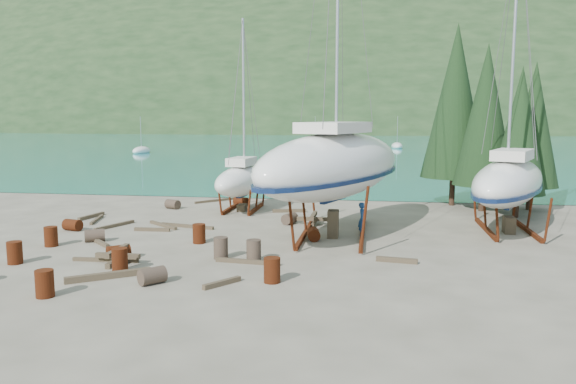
# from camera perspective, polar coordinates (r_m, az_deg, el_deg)

# --- Properties ---
(ground) EXTENTS (600.00, 600.00, 0.00)m
(ground) POSITION_cam_1_polar(r_m,az_deg,el_deg) (24.54, -5.63, -5.82)
(ground) COLOR #5F5A4B
(ground) RESTS_ON ground
(bay_water) EXTENTS (700.00, 700.00, 0.00)m
(bay_water) POSITION_cam_1_polar(r_m,az_deg,el_deg) (338.20, 7.80, 6.66)
(bay_water) COLOR teal
(bay_water) RESTS_ON ground
(far_hill) EXTENTS (800.00, 360.00, 110.00)m
(far_hill) POSITION_cam_1_polar(r_m,az_deg,el_deg) (343.20, 7.81, 6.67)
(far_hill) COLOR #1B3018
(far_hill) RESTS_ON ground
(far_house_left) EXTENTS (6.60, 5.60, 5.60)m
(far_house_left) POSITION_cam_1_polar(r_m,az_deg,el_deg) (223.10, -8.51, 6.90)
(far_house_left) COLOR beige
(far_house_left) RESTS_ON ground
(far_house_center) EXTENTS (6.60, 5.60, 5.60)m
(far_house_center) POSITION_cam_1_polar(r_m,az_deg,el_deg) (214.70, 1.82, 6.95)
(far_house_center) COLOR beige
(far_house_center) RESTS_ON ground
(far_house_right) EXTENTS (6.60, 5.60, 5.60)m
(far_house_right) POSITION_cam_1_polar(r_m,az_deg,el_deg) (214.47, 15.29, 6.68)
(far_house_right) COLOR beige
(far_house_right) RESTS_ON ground
(cypress_near_right) EXTENTS (3.60, 3.60, 10.00)m
(cypress_near_right) POSITION_cam_1_polar(r_m,az_deg,el_deg) (35.70, 19.44, 7.38)
(cypress_near_right) COLOR black
(cypress_near_right) RESTS_ON ground
(cypress_mid_right) EXTENTS (3.06, 3.06, 8.50)m
(cypress_mid_right) POSITION_cam_1_polar(r_m,az_deg,el_deg) (34.07, 22.49, 5.77)
(cypress_mid_right) COLOR black
(cypress_mid_right) RESTS_ON ground
(cypress_back_left) EXTENTS (4.14, 4.14, 11.50)m
(cypress_back_left) POSITION_cam_1_polar(r_m,az_deg,el_deg) (37.45, 16.66, 8.82)
(cypress_back_left) COLOR black
(cypress_back_left) RESTS_ON ground
(cypress_far_right) EXTENTS (3.24, 3.24, 9.00)m
(cypress_far_right) POSITION_cam_1_polar(r_m,az_deg,el_deg) (37.34, 23.67, 6.27)
(cypress_far_right) COLOR black
(cypress_far_right) RESTS_ON ground
(moored_boat_left) EXTENTS (2.00, 5.00, 6.05)m
(moored_boat_left) POSITION_cam_1_polar(r_m,az_deg,el_deg) (90.72, -14.66, 4.08)
(moored_boat_left) COLOR white
(moored_boat_left) RESTS_ON ground
(moored_boat_mid) EXTENTS (2.00, 5.00, 6.05)m
(moored_boat_mid) POSITION_cam_1_polar(r_m,az_deg,el_deg) (103.32, 11.01, 4.60)
(moored_boat_mid) COLOR white
(moored_boat_mid) RESTS_ON ground
(moored_boat_far) EXTENTS (2.00, 5.00, 6.05)m
(moored_boat_far) POSITION_cam_1_polar(r_m,az_deg,el_deg) (133.94, 2.77, 5.41)
(moored_boat_far) COLOR white
(moored_boat_far) RESTS_ON ground
(large_sailboat_near) EXTENTS (8.45, 14.04, 21.28)m
(large_sailboat_near) POSITION_cam_1_polar(r_m,az_deg,el_deg) (27.02, 4.77, 2.79)
(large_sailboat_near) COLOR white
(large_sailboat_near) RESTS_ON ground
(large_sailboat_far) EXTENTS (6.36, 10.07, 15.40)m
(large_sailboat_far) POSITION_cam_1_polar(r_m,az_deg,el_deg) (29.85, 21.53, 1.00)
(large_sailboat_far) COLOR white
(large_sailboat_far) RESTS_ON ground
(small_sailboat_shore) EXTENTS (3.13, 7.41, 11.50)m
(small_sailboat_shore) POSITION_cam_1_polar(r_m,az_deg,el_deg) (34.30, -4.59, 1.27)
(small_sailboat_shore) COLOR white
(small_sailboat_shore) RESTS_ON ground
(worker) EXTENTS (0.47, 0.64, 1.61)m
(worker) POSITION_cam_1_polar(r_m,az_deg,el_deg) (27.29, 7.57, -2.74)
(worker) COLOR navy
(worker) RESTS_ON ground
(drum_0) EXTENTS (0.58, 0.58, 0.88)m
(drum_0) POSITION_cam_1_polar(r_m,az_deg,el_deg) (24.46, -26.01, -5.56)
(drum_0) COLOR #5B270F
(drum_0) RESTS_ON ground
(drum_1) EXTENTS (1.02, 1.04, 0.58)m
(drum_1) POSITION_cam_1_polar(r_m,az_deg,el_deg) (20.02, -13.62, -8.26)
(drum_1) COLOR #2D2823
(drum_1) RESTS_ON ground
(drum_2) EXTENTS (1.00, 0.79, 0.58)m
(drum_2) POSITION_cam_1_polar(r_m,az_deg,el_deg) (30.30, -21.04, -3.15)
(drum_2) COLOR #5B270F
(drum_2) RESTS_ON ground
(drum_3) EXTENTS (0.58, 0.58, 0.88)m
(drum_3) POSITION_cam_1_polar(r_m,az_deg,el_deg) (19.67, -23.49, -8.53)
(drum_3) COLOR #5B270F
(drum_3) RESTS_ON ground
(drum_4) EXTENTS (1.04, 0.88, 0.58)m
(drum_4) POSITION_cam_1_polar(r_m,az_deg,el_deg) (36.15, -4.80, -0.97)
(drum_4) COLOR #5B270F
(drum_4) RESTS_ON ground
(drum_5) EXTENTS (0.58, 0.58, 0.88)m
(drum_5) POSITION_cam_1_polar(r_m,az_deg,el_deg) (22.35, -3.50, -5.98)
(drum_5) COLOR #2D2823
(drum_5) RESTS_ON ground
(drum_6) EXTENTS (0.72, 0.97, 0.58)m
(drum_6) POSITION_cam_1_polar(r_m,az_deg,el_deg) (26.11, 2.62, -4.31)
(drum_6) COLOR #5B270F
(drum_6) RESTS_ON ground
(drum_7) EXTENTS (0.58, 0.58, 0.88)m
(drum_7) POSITION_cam_1_polar(r_m,az_deg,el_deg) (19.60, -1.63, -7.93)
(drum_7) COLOR #5B270F
(drum_7) RESTS_ON ground
(drum_8) EXTENTS (0.58, 0.58, 0.88)m
(drum_8) POSITION_cam_1_polar(r_m,az_deg,el_deg) (27.03, -22.94, -4.19)
(drum_8) COLOR #5B270F
(drum_8) RESTS_ON ground
(drum_9) EXTENTS (1.04, 0.90, 0.58)m
(drum_9) POSITION_cam_1_polar(r_m,az_deg,el_deg) (35.64, -11.64, -1.23)
(drum_9) COLOR #2D2823
(drum_9) RESTS_ON ground
(drum_10) EXTENTS (0.58, 0.58, 0.88)m
(drum_10) POSITION_cam_1_polar(r_m,az_deg,el_deg) (21.86, -16.72, -6.61)
(drum_10) COLOR #5B270F
(drum_10) RESTS_ON ground
(drum_11) EXTENTS (0.87, 1.03, 0.58)m
(drum_11) POSITION_cam_1_polar(r_m,az_deg,el_deg) (30.04, 0.17, -2.72)
(drum_11) COLOR #2D2823
(drum_11) RESTS_ON ground
(drum_12) EXTENTS (1.04, 1.02, 0.58)m
(drum_12) POSITION_cam_1_polar(r_m,az_deg,el_deg) (23.71, -16.83, -5.88)
(drum_12) COLOR #5B270F
(drum_12) RESTS_ON ground
(drum_14) EXTENTS (0.58, 0.58, 0.88)m
(drum_14) POSITION_cam_1_polar(r_m,az_deg,el_deg) (25.83, -9.02, -4.20)
(drum_14) COLOR #5B270F
(drum_14) RESTS_ON ground
(drum_15) EXTENTS (1.05, 0.92, 0.58)m
(drum_15) POSITION_cam_1_polar(r_m,az_deg,el_deg) (27.32, -19.03, -4.19)
(drum_15) COLOR #2D2823
(drum_15) RESTS_ON ground
(drum_17) EXTENTS (0.58, 0.58, 0.88)m
(drum_17) POSITION_cam_1_polar(r_m,az_deg,el_deg) (22.94, -6.84, -5.66)
(drum_17) COLOR #2D2823
(drum_17) RESTS_ON ground
(timber_0) EXTENTS (1.83, 1.98, 0.14)m
(timber_0) POSITION_cam_1_polar(r_m,az_deg,el_deg) (38.08, -7.77, -0.90)
(timber_0) COLOR brown
(timber_0) RESTS_ON ground
(timber_1) EXTENTS (1.63, 0.44, 0.19)m
(timber_1) POSITION_cam_1_polar(r_m,az_deg,el_deg) (22.68, 10.99, -6.80)
(timber_1) COLOR brown
(timber_1) RESTS_ON ground
(timber_2) EXTENTS (0.56, 2.14, 0.19)m
(timber_2) POSITION_cam_1_polar(r_m,az_deg,el_deg) (33.78, -19.34, -2.33)
(timber_2) COLOR brown
(timber_2) RESTS_ON ground
(timber_3) EXTENTS (2.71, 0.26, 0.15)m
(timber_3) POSITION_cam_1_polar(r_m,az_deg,el_deg) (23.53, -18.03, -6.58)
(timber_3) COLOR brown
(timber_3) RESTS_ON ground
(timber_4) EXTENTS (1.83, 0.22, 0.17)m
(timber_4) POSITION_cam_1_polar(r_m,az_deg,el_deg) (29.01, -13.64, -3.72)
(timber_4) COLOR brown
(timber_4) RESTS_ON ground
(timber_5) EXTENTS (2.61, 0.43, 0.16)m
(timber_5) POSITION_cam_1_polar(r_m,az_deg,el_deg) (22.16, -4.15, -7.06)
(timber_5) COLOR brown
(timber_5) RESTS_ON ground
(timber_6) EXTENTS (2.02, 0.66, 0.19)m
(timber_6) POSITION_cam_1_polar(r_m,az_deg,el_deg) (33.70, 0.13, -1.91)
(timber_6) COLOR brown
(timber_6) RESTS_ON ground
(timber_7) EXTENTS (1.06, 1.35, 0.17)m
(timber_7) POSITION_cam_1_polar(r_m,az_deg,el_deg) (19.49, -6.72, -9.15)
(timber_7) COLOR brown
(timber_7) RESTS_ON ground
(timber_9) EXTENTS (1.65, 1.78, 0.15)m
(timber_9) POSITION_cam_1_polar(r_m,az_deg,el_deg) (38.40, -6.92, -0.81)
(timber_9) COLOR brown
(timber_9) RESTS_ON ground
(timber_10) EXTENTS (3.06, 0.88, 0.16)m
(timber_10) POSITION_cam_1_polar(r_m,az_deg,el_deg) (29.57, -10.22, -3.42)
(timber_10) COLOR brown
(timber_10) RESTS_ON ground
(timber_11) EXTENTS (2.10, 1.76, 0.15)m
(timber_11) POSITION_cam_1_polar(r_m,az_deg,el_deg) (30.07, -12.58, -3.31)
(timber_11) COLOR brown
(timber_11) RESTS_ON ground
(timber_12) EXTENTS (1.67, 1.56, 0.17)m
(timber_12) POSITION_cam_1_polar(r_m,az_deg,el_deg) (26.84, -18.63, -4.84)
(timber_12) COLOR brown
(timber_12) RESTS_ON ground
(timber_15) EXTENTS (0.74, 2.48, 0.15)m
(timber_15) POSITION_cam_1_polar(r_m,az_deg,el_deg) (32.71, -18.86, -2.66)
(timber_15) COLOR brown
(timber_15) RESTS_ON ground
(timber_16) EXTENTS (2.56, 1.91, 0.23)m
(timber_16) POSITION_cam_1_polar(r_m,az_deg,el_deg) (21.11, -17.75, -8.08)
(timber_16) COLOR brown
(timber_16) RESTS_ON ground
(timber_17) EXTENTS (1.09, 2.53, 0.16)m
(timber_17) POSITION_cam_1_polar(r_m,az_deg,el_deg) (30.63, -17.19, -3.26)
(timber_17) COLOR brown
(timber_17) RESTS_ON ground
(timber_pile_fore) EXTENTS (1.80, 1.80, 0.60)m
(timber_pile_fore) POSITION_cam_1_polar(r_m,az_deg,el_deg) (23.08, -16.91, -6.22)
(timber_pile_fore) COLOR brown
(timber_pile_fore) RESTS_ON ground
(timber_pile_aft) EXTENTS (1.80, 1.80, 0.60)m
(timber_pile_aft) POSITION_cam_1_polar(r_m,az_deg,el_deg) (29.90, 2.63, -2.76)
(timber_pile_aft) COLOR brown
(timber_pile_aft) RESTS_ON ground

